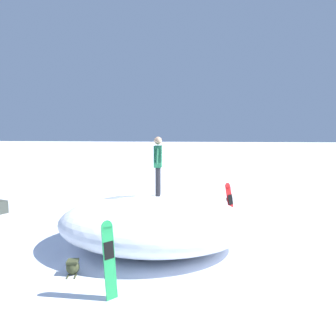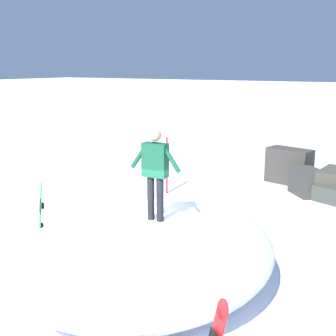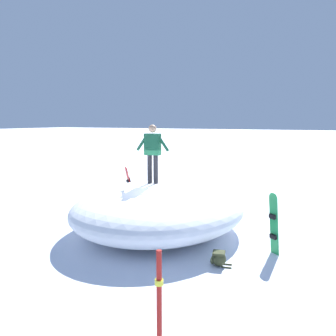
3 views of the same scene
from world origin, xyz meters
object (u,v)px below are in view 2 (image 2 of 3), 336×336
Objects in this scene: snowboard_secondary_upright at (41,212)px; snowboarder_standing at (155,168)px; backpack_near at (106,229)px; trail_marker_pole at (167,164)px.

snowboarder_standing is at bearing -95.53° from snowboard_secondary_upright.
backpack_near is (1.61, 2.65, -2.34)m from snowboarder_standing.
snowboarder_standing is 3.88m from backpack_near.
backpack_near is (1.25, -1.03, -0.66)m from snowboard_secondary_upright.
trail_marker_pole is (5.40, -0.40, 0.22)m from snowboard_secondary_upright.
trail_marker_pole is at bearing -4.19° from snowboard_secondary_upright.
trail_marker_pole is at bearing 8.69° from backpack_near.
snowboarder_standing is at bearing -121.27° from backpack_near.
snowboard_secondary_upright is at bearing 175.81° from trail_marker_pole.
snowboard_secondary_upright is at bearing 84.47° from snowboarder_standing.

